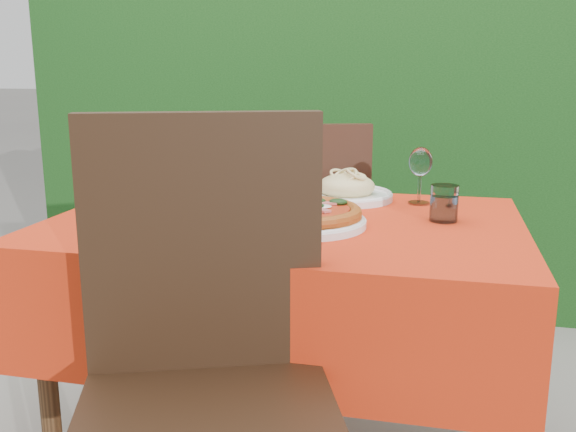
% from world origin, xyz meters
% --- Properties ---
extents(hedge, '(3.20, 0.55, 1.78)m').
position_xyz_m(hedge, '(0.00, 1.55, 0.92)').
color(hedge, black).
rests_on(hedge, ground).
extents(dining_table, '(1.26, 0.86, 0.75)m').
position_xyz_m(dining_table, '(0.00, 0.00, 0.60)').
color(dining_table, '#4E3119').
rests_on(dining_table, ground).
extents(chair_near, '(0.62, 0.62, 1.07)m').
position_xyz_m(chair_near, '(-0.02, -0.58, 0.61)').
color(chair_near, black).
rests_on(chair_near, ground).
extents(chair_far, '(0.55, 0.55, 0.96)m').
position_xyz_m(chair_far, '(-0.07, 0.59, 0.55)').
color(chair_far, black).
rests_on(chair_far, ground).
extents(pizza_plate, '(0.33, 0.33, 0.06)m').
position_xyz_m(pizza_plate, '(0.06, -0.07, 0.78)').
color(pizza_plate, silver).
rests_on(pizza_plate, dining_table).
extents(pasta_plate, '(0.29, 0.29, 0.08)m').
position_xyz_m(pasta_plate, '(0.13, 0.30, 0.78)').
color(pasta_plate, white).
rests_on(pasta_plate, dining_table).
extents(water_glass, '(0.07, 0.07, 0.10)m').
position_xyz_m(water_glass, '(0.42, 0.07, 0.79)').
color(water_glass, silver).
rests_on(water_glass, dining_table).
extents(wine_glass, '(0.07, 0.07, 0.17)m').
position_xyz_m(wine_glass, '(0.35, 0.28, 0.87)').
color(wine_glass, silver).
rests_on(wine_glass, dining_table).
extents(fork, '(0.06, 0.20, 0.01)m').
position_xyz_m(fork, '(-0.26, -0.03, 0.75)').
color(fork, '#B0B0B7').
rests_on(fork, dining_table).
extents(steel_ramekin, '(0.08, 0.08, 0.03)m').
position_xyz_m(steel_ramekin, '(-0.43, 0.27, 0.76)').
color(steel_ramekin, silver).
rests_on(steel_ramekin, dining_table).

